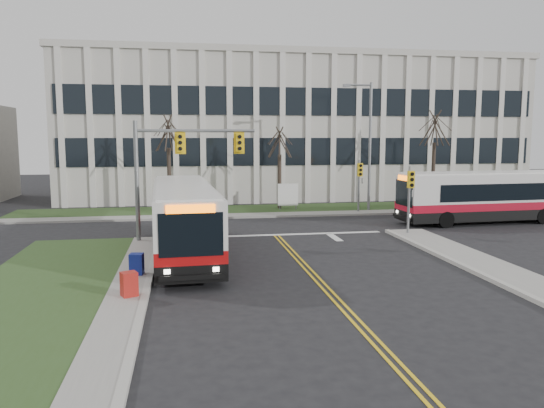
% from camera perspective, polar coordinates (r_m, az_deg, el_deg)
% --- Properties ---
extents(ground, '(120.00, 120.00, 0.00)m').
position_cam_1_polar(ground, '(21.50, 4.15, -7.32)').
color(ground, black).
rests_on(ground, ground).
extents(grass_verge, '(5.00, 26.00, 0.12)m').
position_cam_1_polar(grass_verge, '(16.93, -26.99, -11.97)').
color(grass_verge, '#314B20').
rests_on(grass_verge, ground).
extents(sidewalk_west, '(1.20, 26.00, 0.14)m').
position_cam_1_polar(sidewalk_west, '(16.27, -16.64, -12.20)').
color(sidewalk_west, '#9E9B93').
rests_on(sidewalk_west, ground).
extents(sidewalk_cross, '(44.00, 1.60, 0.14)m').
position_cam_1_polar(sidewalk_cross, '(37.16, 6.19, -1.03)').
color(sidewalk_cross, '#9E9B93').
rests_on(sidewalk_cross, ground).
extents(building_lawn, '(44.00, 5.00, 0.12)m').
position_cam_1_polar(building_lawn, '(39.84, 5.11, -0.47)').
color(building_lawn, '#314B20').
rests_on(building_lawn, ground).
extents(office_building, '(40.00, 16.00, 12.00)m').
position_cam_1_polar(office_building, '(51.19, 1.81, 7.93)').
color(office_building, '#BBB7AC').
rests_on(office_building, ground).
extents(mast_arm_signal, '(6.11, 0.38, 6.20)m').
position_cam_1_polar(mast_arm_signal, '(27.42, -10.89, 4.74)').
color(mast_arm_signal, slate).
rests_on(mast_arm_signal, ground).
extents(signal_pole_near, '(0.34, 0.39, 3.80)m').
position_cam_1_polar(signal_pole_near, '(29.84, 14.61, 1.44)').
color(signal_pole_near, slate).
rests_on(signal_pole_near, ground).
extents(signal_pole_far, '(0.34, 0.39, 3.80)m').
position_cam_1_polar(signal_pole_far, '(37.73, 9.38, 2.76)').
color(signal_pole_far, slate).
rests_on(signal_pole_far, ground).
extents(streetlight, '(2.15, 0.25, 9.20)m').
position_cam_1_polar(streetlight, '(38.65, 10.26, 6.84)').
color(streetlight, slate).
rests_on(streetlight, ground).
extents(directory_sign, '(1.50, 0.12, 2.00)m').
position_cam_1_polar(directory_sign, '(38.67, 1.73, 0.98)').
color(directory_sign, slate).
rests_on(directory_sign, ground).
extents(tree_left, '(1.80, 1.80, 7.70)m').
position_cam_1_polar(tree_left, '(38.24, -11.10, 7.29)').
color(tree_left, '#42352B').
rests_on(tree_left, ground).
extents(tree_mid, '(1.80, 1.80, 6.82)m').
position_cam_1_polar(tree_mid, '(39.04, 0.83, 6.50)').
color(tree_mid, '#42352B').
rests_on(tree_mid, ground).
extents(tree_right, '(1.80, 1.80, 8.25)m').
position_cam_1_polar(tree_right, '(42.64, 17.11, 7.62)').
color(tree_right, '#42352B').
rests_on(tree_right, ground).
extents(bus_main, '(3.12, 12.02, 3.18)m').
position_cam_1_polar(bus_main, '(24.49, -9.49, -1.80)').
color(bus_main, silver).
rests_on(bus_main, ground).
extents(bus_cross, '(11.92, 3.18, 3.15)m').
position_cam_1_polar(bus_cross, '(36.05, 22.45, 0.61)').
color(bus_cross, silver).
rests_on(bus_cross, ground).
extents(newspaper_box_blue, '(0.56, 0.51, 0.95)m').
position_cam_1_polar(newspaper_box_blue, '(21.16, -14.35, -6.45)').
color(newspaper_box_blue, navy).
rests_on(newspaper_box_blue, ground).
extents(newspaper_box_red, '(0.64, 0.61, 0.95)m').
position_cam_1_polar(newspaper_box_red, '(18.42, -15.11, -8.52)').
color(newspaper_box_red, '#A81C15').
rests_on(newspaper_box_red, ground).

